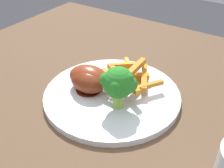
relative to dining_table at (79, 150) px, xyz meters
name	(u,v)px	position (x,y,z in m)	size (l,w,h in m)	color
dining_table	(79,150)	(0.00, 0.00, 0.00)	(0.93, 0.83, 0.70)	brown
dinner_plate	(112,95)	(0.07, -0.04, 0.12)	(0.26, 0.26, 0.01)	silver
broccoli_floret_front	(118,83)	(0.04, -0.07, 0.17)	(0.06, 0.06, 0.08)	#90B948
carrot_fries_pile	(128,76)	(0.11, -0.05, 0.14)	(0.12, 0.14, 0.04)	orange
chicken_drumstick_near	(90,82)	(0.05, 0.00, 0.14)	(0.06, 0.12, 0.04)	#52190C
chicken_drumstick_far	(91,78)	(0.06, 0.01, 0.14)	(0.07, 0.13, 0.05)	#611F10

